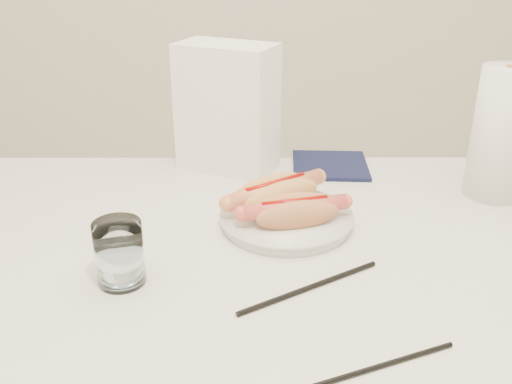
{
  "coord_description": "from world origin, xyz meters",
  "views": [
    {
      "loc": [
        -0.03,
        -0.75,
        1.2
      ],
      "look_at": [
        -0.03,
        0.07,
        0.82
      ],
      "focal_mm": 40.29,
      "sensor_mm": 36.0,
      "label": 1
    }
  ],
  "objects_px": {
    "table": "(274,287)",
    "napkin_box": "(227,108)",
    "hotdog_left": "(275,194)",
    "hotdog_right": "(294,211)",
    "plate": "(286,221)",
    "paper_towel_roll": "(503,133)",
    "water_glass": "(119,253)"
  },
  "relations": [
    {
      "from": "napkin_box",
      "to": "table",
      "type": "bearing_deg",
      "value": -51.88
    },
    {
      "from": "napkin_box",
      "to": "paper_towel_roll",
      "type": "relative_size",
      "value": 1.06
    },
    {
      "from": "hotdog_right",
      "to": "table",
      "type": "bearing_deg",
      "value": -132.33
    },
    {
      "from": "water_glass",
      "to": "napkin_box",
      "type": "xyz_separation_m",
      "value": [
        0.13,
        0.43,
        0.08
      ]
    },
    {
      "from": "table",
      "to": "napkin_box",
      "type": "relative_size",
      "value": 4.79
    },
    {
      "from": "water_glass",
      "to": "paper_towel_roll",
      "type": "xyz_separation_m",
      "value": [
        0.62,
        0.29,
        0.07
      ]
    },
    {
      "from": "hotdog_left",
      "to": "paper_towel_roll",
      "type": "relative_size",
      "value": 0.73
    },
    {
      "from": "hotdog_left",
      "to": "napkin_box",
      "type": "relative_size",
      "value": 0.68
    },
    {
      "from": "table",
      "to": "plate",
      "type": "relative_size",
      "value": 5.67
    },
    {
      "from": "hotdog_left",
      "to": "water_glass",
      "type": "xyz_separation_m",
      "value": [
        -0.22,
        -0.2,
        0.0
      ]
    },
    {
      "from": "hotdog_left",
      "to": "napkin_box",
      "type": "xyz_separation_m",
      "value": [
        -0.09,
        0.22,
        0.08
      ]
    },
    {
      "from": "paper_towel_roll",
      "to": "hotdog_left",
      "type": "bearing_deg",
      "value": -167.65
    },
    {
      "from": "plate",
      "to": "hotdog_right",
      "type": "height_order",
      "value": "hotdog_right"
    },
    {
      "from": "table",
      "to": "paper_towel_roll",
      "type": "relative_size",
      "value": 5.08
    },
    {
      "from": "hotdog_right",
      "to": "paper_towel_roll",
      "type": "height_order",
      "value": "paper_towel_roll"
    },
    {
      "from": "plate",
      "to": "hotdog_left",
      "type": "xyz_separation_m",
      "value": [
        -0.02,
        0.03,
        0.03
      ]
    },
    {
      "from": "hotdog_right",
      "to": "paper_towel_roll",
      "type": "bearing_deg",
      "value": 7.2
    },
    {
      "from": "hotdog_left",
      "to": "paper_towel_roll",
      "type": "xyz_separation_m",
      "value": [
        0.4,
        0.09,
        0.08
      ]
    },
    {
      "from": "table",
      "to": "hotdog_left",
      "type": "relative_size",
      "value": 7.0
    },
    {
      "from": "plate",
      "to": "water_glass",
      "type": "height_order",
      "value": "water_glass"
    },
    {
      "from": "table",
      "to": "hotdog_left",
      "type": "bearing_deg",
      "value": 87.77
    },
    {
      "from": "napkin_box",
      "to": "hotdog_left",
      "type": "bearing_deg",
      "value": -43.84
    },
    {
      "from": "hotdog_left",
      "to": "paper_towel_roll",
      "type": "height_order",
      "value": "paper_towel_roll"
    },
    {
      "from": "table",
      "to": "napkin_box",
      "type": "xyz_separation_m",
      "value": [
        -0.08,
        0.35,
        0.19
      ]
    },
    {
      "from": "table",
      "to": "napkin_box",
      "type": "height_order",
      "value": "napkin_box"
    },
    {
      "from": "hotdog_left",
      "to": "paper_towel_roll",
      "type": "bearing_deg",
      "value": -22.73
    },
    {
      "from": "hotdog_right",
      "to": "paper_towel_roll",
      "type": "xyz_separation_m",
      "value": [
        0.38,
        0.15,
        0.08
      ]
    },
    {
      "from": "table",
      "to": "plate",
      "type": "height_order",
      "value": "plate"
    },
    {
      "from": "water_glass",
      "to": "napkin_box",
      "type": "distance_m",
      "value": 0.45
    },
    {
      "from": "water_glass",
      "to": "hotdog_right",
      "type": "bearing_deg",
      "value": 29.29
    },
    {
      "from": "table",
      "to": "water_glass",
      "type": "xyz_separation_m",
      "value": [
        -0.21,
        -0.08,
        0.11
      ]
    },
    {
      "from": "hotdog_right",
      "to": "napkin_box",
      "type": "relative_size",
      "value": 0.69
    }
  ]
}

